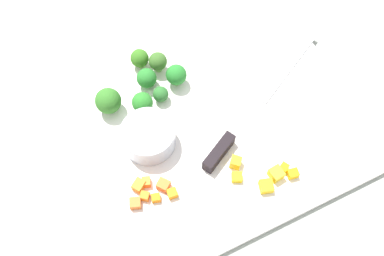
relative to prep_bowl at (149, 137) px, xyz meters
The scene contains 24 objects.
ground_plane 0.08m from the prep_bowl, ahead, with size 4.00×4.00×0.00m, color #959B91.
cutting_board 0.08m from the prep_bowl, ahead, with size 0.56×0.39×0.01m, color white.
prep_bowl is the anchor object (origin of this frame).
chef_knife 0.15m from the prep_bowl, 14.00° to the right, with size 0.31×0.18×0.02m.
carrot_dice_0 0.10m from the prep_bowl, 107.18° to the right, with size 0.01×0.01×0.01m, color orange.
carrot_dice_1 0.09m from the prep_bowl, 117.08° to the right, with size 0.01×0.01×0.01m, color orange.
carrot_dice_2 0.07m from the prep_bowl, 116.57° to the right, with size 0.01×0.01×0.01m, color orange.
carrot_dice_3 0.08m from the prep_bowl, 97.40° to the right, with size 0.02×0.02×0.01m, color orange.
carrot_dice_4 0.10m from the prep_bowl, 92.12° to the right, with size 0.01×0.01×0.01m, color orange.
carrot_dice_5 0.11m from the prep_bowl, 124.28° to the right, with size 0.02×0.02×0.01m, color orange.
carrot_dice_6 0.08m from the prep_bowl, 124.55° to the right, with size 0.02×0.02×0.02m, color orange.
pepper_dice_0 0.15m from the prep_bowl, 50.21° to the right, with size 0.01×0.02×0.01m, color yellow.
pepper_dice_1 0.21m from the prep_bowl, 42.11° to the right, with size 0.02×0.02×0.02m, color yellow.
pepper_dice_2 0.20m from the prep_bowl, 48.93° to the right, with size 0.02×0.02×0.01m, color yellow.
pepper_dice_3 0.23m from the prep_bowl, 40.06° to the right, with size 0.01×0.02×0.01m, color yellow.
pepper_dice_4 0.22m from the prep_bowl, 38.18° to the right, with size 0.01×0.01×0.01m, color yellow.
pepper_dice_5 0.14m from the prep_bowl, 41.82° to the right, with size 0.02×0.02×0.02m, color yellow.
broccoli_floret_0 0.09m from the prep_bowl, 112.23° to the left, with size 0.04×0.04×0.05m.
broccoli_floret_1 0.08m from the prep_bowl, 53.20° to the left, with size 0.03×0.03×0.03m.
broccoli_floret_2 0.14m from the prep_bowl, 61.73° to the left, with size 0.03×0.03×0.04m.
broccoli_floret_3 0.06m from the prep_bowl, 76.21° to the left, with size 0.03×0.03×0.04m.
broccoli_floret_4 0.12m from the prep_bowl, 44.35° to the left, with size 0.04×0.04×0.04m.
broccoli_floret_5 0.11m from the prep_bowl, 68.85° to the left, with size 0.03×0.03×0.04m.
broccoli_floret_6 0.15m from the prep_bowl, 72.90° to the left, with size 0.03×0.03×0.04m.
Camera 1 is at (-0.14, -0.29, 0.63)m, focal length 39.61 mm.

